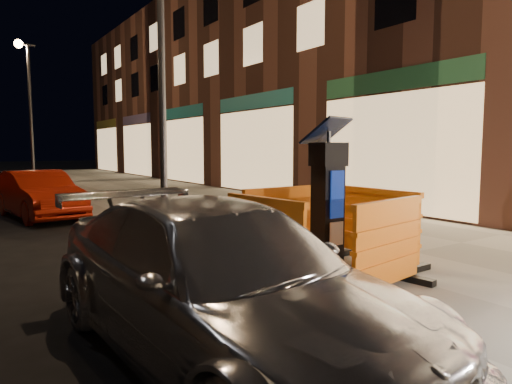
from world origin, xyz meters
TOP-DOWN VIEW (x-y plane):
  - ground_plane at (0.00, 0.00)m, footprint 120.00×120.00m
  - sidewalk at (3.00, 0.00)m, footprint 6.00×60.00m
  - kerb at (0.00, 0.00)m, footprint 0.30×60.00m
  - parking_kiosk at (1.12, -0.13)m, footprint 0.62×0.62m
  - barrier_front at (1.12, -1.08)m, footprint 1.38×0.75m
  - barrier_back at (1.12, 0.82)m, footprint 1.32×0.57m
  - barrier_kerbside at (0.17, -0.13)m, footprint 0.68×1.36m
  - barrier_bldgside at (2.07, -0.13)m, footprint 0.60×1.33m
  - car_silver at (-0.95, -1.09)m, footprint 2.02×4.46m
  - car_red at (-1.01, 7.83)m, footprint 1.73×3.67m
  - street_lamp_mid at (0.25, 3.00)m, footprint 0.12×0.12m
  - street_lamp_far at (0.25, 18.00)m, footprint 0.12×0.12m

SIDE VIEW (x-z plane):
  - ground_plane at x=0.00m, z-range 0.00..0.00m
  - car_silver at x=-0.95m, z-range -0.63..0.63m
  - car_red at x=-1.01m, z-range -0.58..0.58m
  - sidewalk at x=3.00m, z-range 0.00..0.15m
  - kerb at x=0.00m, z-range 0.00..0.15m
  - barrier_front at x=1.12m, z-range 0.15..1.17m
  - barrier_back at x=1.12m, z-range 0.15..1.17m
  - barrier_kerbside at x=0.17m, z-range 0.15..1.17m
  - barrier_bldgside at x=2.07m, z-range 0.15..1.17m
  - parking_kiosk at x=1.12m, z-range 0.15..1.98m
  - street_lamp_mid at x=0.25m, z-range 0.15..6.15m
  - street_lamp_far at x=0.25m, z-range 0.15..6.15m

